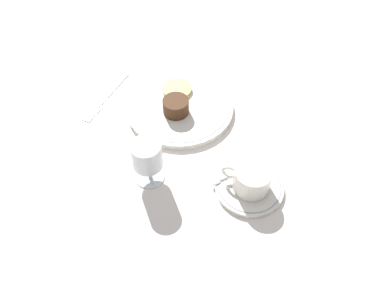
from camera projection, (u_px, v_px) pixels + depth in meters
The scene contains 9 objects.
ground_plane at pixel (184, 120), 0.92m from camera, with size 3.00×3.00×0.00m, color white.
dinner_plate at pixel (180, 107), 0.94m from camera, with size 0.27×0.27×0.01m.
saucer at pixel (249, 187), 0.79m from camera, with size 0.15×0.15×0.01m.
coffee_cup at pixel (252, 179), 0.76m from camera, with size 0.10×0.08×0.05m.
spoon at pixel (228, 176), 0.80m from camera, with size 0.08×0.09×0.00m.
wine_glass at pixel (147, 157), 0.76m from camera, with size 0.06×0.06×0.11m.
fork at pixel (103, 101), 0.96m from camera, with size 0.03×0.20×0.01m.
dessert_cake at pixel (176, 106), 0.90m from camera, with size 0.06×0.06×0.04m.
pineapple_slice at pixel (177, 89), 0.96m from camera, with size 0.08×0.08×0.01m.
Camera 1 is at (-0.24, 0.59, 0.67)m, focal length 35.00 mm.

